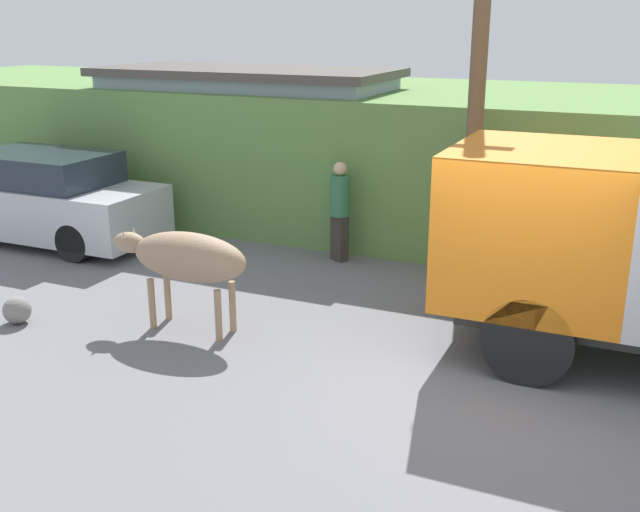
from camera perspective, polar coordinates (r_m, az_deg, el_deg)
ground_plane at (r=8.81m, az=13.39°, el=-9.50°), size 60.00×60.00×0.00m
hillside_embankment at (r=14.74m, az=18.90°, el=6.41°), size 32.00×5.67×2.63m
building_backdrop at (r=15.33m, az=-5.51°, el=8.48°), size 5.89×2.70×3.03m
brown_cow at (r=9.82m, az=-10.15°, el=-0.12°), size 2.01×0.64×1.33m
parked_suv at (r=14.69m, az=-20.51°, el=4.13°), size 4.61×1.78×1.65m
pedestrian_on_hill at (r=12.56m, az=1.52°, el=3.76°), size 0.45×0.45×1.70m
utility_pole at (r=11.52m, az=11.96°, el=13.60°), size 0.90×0.25×6.21m
roadside_rock at (r=10.93m, az=-22.09°, el=-3.84°), size 0.37×0.37×0.37m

